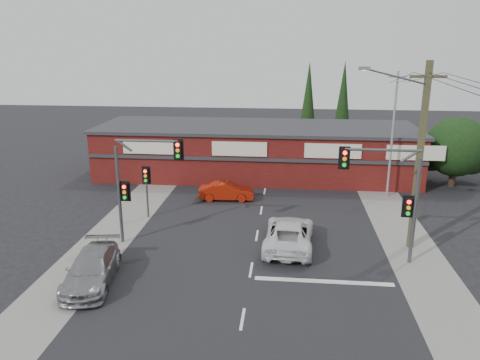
# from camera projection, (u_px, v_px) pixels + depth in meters

# --- Properties ---
(ground) EXTENTS (120.00, 120.00, 0.00)m
(ground) POSITION_uv_depth(u_px,v_px,m) (252.00, 264.00, 23.78)
(ground) COLOR black
(ground) RESTS_ON ground
(road_strip) EXTENTS (14.00, 70.00, 0.01)m
(road_strip) POSITION_uv_depth(u_px,v_px,m) (258.00, 227.00, 28.56)
(road_strip) COLOR black
(road_strip) RESTS_ON ground
(verge_left) EXTENTS (3.00, 70.00, 0.02)m
(verge_left) POSITION_uv_depth(u_px,v_px,m) (124.00, 222.00, 29.39)
(verge_left) COLOR gray
(verge_left) RESTS_ON ground
(verge_right) EXTENTS (3.00, 70.00, 0.02)m
(verge_right) POSITION_uv_depth(u_px,v_px,m) (401.00, 232.00, 27.72)
(verge_right) COLOR gray
(verge_right) RESTS_ON ground
(stop_line) EXTENTS (6.50, 0.35, 0.01)m
(stop_line) POSITION_uv_depth(u_px,v_px,m) (324.00, 281.00, 22.00)
(stop_line) COLOR silver
(stop_line) RESTS_ON ground
(white_suv) EXTENTS (2.83, 5.65, 1.54)m
(white_suv) POSITION_uv_depth(u_px,v_px,m) (289.00, 234.00, 25.62)
(white_suv) COLOR silver
(white_suv) RESTS_ON ground
(silver_suv) EXTENTS (2.78, 5.27, 1.46)m
(silver_suv) POSITION_uv_depth(u_px,v_px,m) (92.00, 269.00, 21.68)
(silver_suv) COLOR gray
(silver_suv) RESTS_ON ground
(red_sedan) EXTENTS (4.00, 1.64, 1.29)m
(red_sedan) POSITION_uv_depth(u_px,v_px,m) (226.00, 191.00, 33.42)
(red_sedan) COLOR #A01B09
(red_sedan) RESTS_ON ground
(lane_dashes) EXTENTS (0.12, 49.25, 0.01)m
(lane_dashes) POSITION_uv_depth(u_px,v_px,m) (259.00, 222.00, 29.34)
(lane_dashes) COLOR silver
(lane_dashes) RESTS_ON ground
(shop_building) EXTENTS (27.30, 8.40, 4.22)m
(shop_building) POSITION_uv_depth(u_px,v_px,m) (256.00, 150.00, 39.50)
(shop_building) COLOR #4C110F
(shop_building) RESTS_ON ground
(tree_cluster) EXTENTS (5.90, 5.10, 5.50)m
(tree_cluster) POSITION_uv_depth(u_px,v_px,m) (456.00, 149.00, 36.27)
(tree_cluster) COLOR #2D2116
(tree_cluster) RESTS_ON ground
(conifer_near) EXTENTS (1.80, 1.80, 9.25)m
(conifer_near) POSITION_uv_depth(u_px,v_px,m) (308.00, 101.00, 44.82)
(conifer_near) COLOR #2D2116
(conifer_near) RESTS_ON ground
(conifer_far) EXTENTS (1.80, 1.80, 9.25)m
(conifer_far) POSITION_uv_depth(u_px,v_px,m) (343.00, 99.00, 46.39)
(conifer_far) COLOR #2D2116
(conifer_far) RESTS_ON ground
(traffic_mast_left) EXTENTS (3.77, 0.27, 5.97)m
(traffic_mast_left) POSITION_uv_depth(u_px,v_px,m) (137.00, 176.00, 25.23)
(traffic_mast_left) COLOR #47494C
(traffic_mast_left) RESTS_ON ground
(traffic_mast_right) EXTENTS (3.96, 0.27, 5.97)m
(traffic_mast_right) POSITION_uv_depth(u_px,v_px,m) (393.00, 188.00, 22.96)
(traffic_mast_right) COLOR #47494C
(traffic_mast_right) RESTS_ON ground
(pedestal_signal) EXTENTS (0.55, 0.27, 3.38)m
(pedestal_signal) POSITION_uv_depth(u_px,v_px,m) (146.00, 181.00, 29.55)
(pedestal_signal) COLOR #47494C
(pedestal_signal) RESTS_ON ground
(utility_pole) EXTENTS (4.38, 0.59, 10.00)m
(utility_pole) POSITION_uv_depth(u_px,v_px,m) (417.00, 151.00, 24.30)
(utility_pole) COLOR brown
(utility_pole) RESTS_ON ground
(steel_pole) EXTENTS (1.20, 0.16, 9.00)m
(steel_pole) POSITION_uv_depth(u_px,v_px,m) (393.00, 133.00, 33.04)
(steel_pole) COLOR gray
(steel_pole) RESTS_ON ground
(power_lines) EXTENTS (2.01, 29.00, 1.22)m
(power_lines) POSITION_uv_depth(u_px,v_px,m) (467.00, 90.00, 18.06)
(power_lines) COLOR black
(power_lines) RESTS_ON ground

